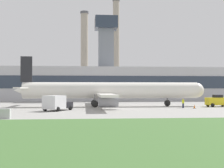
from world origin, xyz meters
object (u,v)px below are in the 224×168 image
(pushback_tug, at_px, (218,101))
(airplane, at_px, (109,91))
(ground_crew_person, at_px, (183,103))
(fuel_truck, at_px, (57,103))

(pushback_tug, bearing_deg, airplane, 173.92)
(airplane, height_order, ground_crew_person, airplane)
(ground_crew_person, bearing_deg, pushback_tug, 21.88)
(airplane, relative_size, pushback_tug, 7.92)
(pushback_tug, bearing_deg, ground_crew_person, -158.12)
(pushback_tug, relative_size, fuel_truck, 0.81)
(pushback_tug, distance_m, ground_crew_person, 7.91)
(airplane, height_order, pushback_tug, airplane)
(airplane, xyz_separation_m, ground_crew_person, (12.13, -5.02, -1.97))
(pushback_tug, distance_m, fuel_truck, 28.98)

